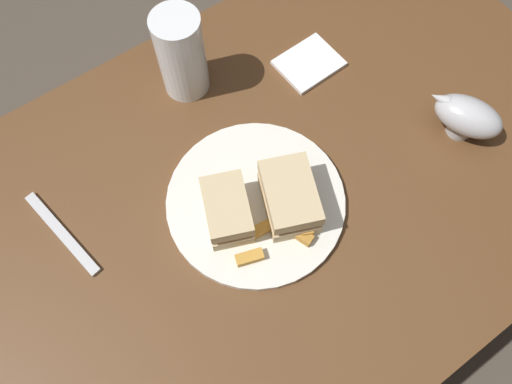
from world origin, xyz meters
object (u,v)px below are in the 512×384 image
Objects in this scene: plate at (256,202)px; pint_glass at (182,59)px; sandwich_half_right at (289,197)px; fork at (62,233)px; gravy_boat at (467,116)px; napkin at (309,63)px; sandwich_half_left at (227,211)px.

pint_glass is at bearing -97.30° from plate.
sandwich_half_right reaches higher than plate.
sandwich_half_right is 0.83× the size of pint_glass.
fork is at bearing 22.62° from pint_glass.
sandwich_half_right reaches higher than gravy_boat.
plate is at bearing 35.37° from napkin.
napkin is (-0.29, -0.17, -0.04)m from sandwich_half_left.
gravy_boat is 0.74× the size of fork.
gravy_boat is at bearing 166.27° from plate.
pint_glass reaches higher than sandwich_half_left.
pint_glass reaches higher than napkin.
plate is 1.79× the size of pint_glass.
fork is (0.65, -0.22, -0.04)m from gravy_boat.
pint_glass is (-0.03, -0.26, 0.06)m from plate.
sandwich_half_left is at bearing -12.11° from gravy_boat.
napkin is at bearing -134.32° from sandwich_half_right.
pint_glass is 1.21× the size of gravy_boat.
pint_glass is (-0.09, -0.26, 0.03)m from sandwich_half_left.
sandwich_half_right is 0.30m from pint_glass.
fork is (0.32, -0.17, -0.04)m from sandwich_half_right.
sandwich_half_right is (-0.04, 0.04, 0.04)m from plate.
gravy_boat is 0.68m from fork.
sandwich_half_left is at bearing -0.45° from plate.
plate is at bearing -13.73° from gravy_boat.
sandwich_half_right is at bearing 52.38° from fork.
plate is at bearing 82.70° from pint_glass.
pint_glass is at bearing -89.32° from sandwich_half_right.
gravy_boat is at bearing 170.99° from sandwich_half_right.
pint_glass is at bearing -24.19° from napkin.
napkin is 0.52m from fork.
plate is 2.15× the size of sandwich_half_right.
sandwich_half_right is (-0.09, 0.04, 0.00)m from sandwich_half_left.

